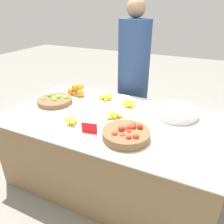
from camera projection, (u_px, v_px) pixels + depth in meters
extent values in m
plane|color=gray|center=(112.00, 178.00, 2.18)|extent=(12.00, 12.00, 0.00)
cube|color=olive|center=(112.00, 150.00, 2.03)|extent=(1.79, 1.01, 0.67)
cube|color=silver|center=(112.00, 118.00, 1.88)|extent=(1.86, 1.05, 0.01)
cylinder|color=brown|center=(55.00, 101.00, 2.14)|extent=(0.34, 0.34, 0.05)
sphere|color=#89BC42|center=(55.00, 100.00, 2.12)|extent=(0.05, 0.05, 0.05)
sphere|color=#7AB238|center=(58.00, 98.00, 2.15)|extent=(0.05, 0.05, 0.05)
sphere|color=#7AB238|center=(60.00, 99.00, 2.16)|extent=(0.06, 0.06, 0.06)
sphere|color=#89BC42|center=(65.00, 98.00, 2.17)|extent=(0.05, 0.05, 0.05)
sphere|color=#7AB238|center=(54.00, 100.00, 2.10)|extent=(0.05, 0.05, 0.05)
sphere|color=#89BC42|center=(59.00, 96.00, 2.19)|extent=(0.04, 0.04, 0.04)
sphere|color=#89BC42|center=(43.00, 99.00, 2.12)|extent=(0.05, 0.05, 0.05)
sphere|color=#89BC42|center=(67.00, 98.00, 2.14)|extent=(0.04, 0.04, 0.04)
sphere|color=#89BC42|center=(54.00, 99.00, 2.12)|extent=(0.05, 0.05, 0.05)
sphere|color=#7AB238|center=(50.00, 96.00, 2.17)|extent=(0.05, 0.05, 0.05)
cylinder|color=brown|center=(126.00, 134.00, 1.57)|extent=(0.35, 0.35, 0.06)
sphere|color=red|center=(129.00, 132.00, 1.57)|extent=(0.04, 0.04, 0.04)
sphere|color=red|center=(130.00, 127.00, 1.59)|extent=(0.05, 0.05, 0.05)
sphere|color=red|center=(137.00, 134.00, 1.59)|extent=(0.04, 0.04, 0.04)
sphere|color=red|center=(129.00, 133.00, 1.55)|extent=(0.04, 0.04, 0.04)
sphere|color=red|center=(140.00, 127.00, 1.58)|extent=(0.04, 0.04, 0.04)
sphere|color=red|center=(136.00, 137.00, 1.48)|extent=(0.05, 0.05, 0.05)
sphere|color=red|center=(124.00, 129.00, 1.58)|extent=(0.05, 0.05, 0.05)
sphere|color=red|center=(133.00, 127.00, 1.59)|extent=(0.04, 0.04, 0.04)
sphere|color=red|center=(124.00, 139.00, 1.51)|extent=(0.05, 0.05, 0.05)
sphere|color=red|center=(134.00, 135.00, 1.56)|extent=(0.05, 0.05, 0.05)
sphere|color=red|center=(126.00, 135.00, 1.57)|extent=(0.05, 0.05, 0.05)
sphere|color=red|center=(122.00, 137.00, 1.51)|extent=(0.05, 0.05, 0.05)
sphere|color=red|center=(129.00, 137.00, 1.47)|extent=(0.04, 0.04, 0.04)
sphere|color=red|center=(133.00, 125.00, 1.61)|extent=(0.05, 0.05, 0.05)
sphere|color=red|center=(116.00, 132.00, 1.61)|extent=(0.04, 0.04, 0.04)
sphere|color=red|center=(121.00, 129.00, 1.56)|extent=(0.05, 0.05, 0.05)
sphere|color=red|center=(115.00, 134.00, 1.52)|extent=(0.05, 0.05, 0.05)
sphere|color=orange|center=(80.00, 93.00, 2.27)|extent=(0.08, 0.08, 0.08)
sphere|color=orange|center=(77.00, 90.00, 2.36)|extent=(0.08, 0.08, 0.08)
sphere|color=orange|center=(71.00, 91.00, 2.33)|extent=(0.08, 0.08, 0.08)
sphere|color=orange|center=(80.00, 87.00, 2.28)|extent=(0.08, 0.08, 0.08)
sphere|color=orange|center=(75.00, 87.00, 2.29)|extent=(0.08, 0.08, 0.08)
cylinder|color=silver|center=(175.00, 112.00, 1.90)|extent=(0.38, 0.38, 0.07)
cube|color=red|center=(89.00, 128.00, 1.63)|extent=(0.12, 0.03, 0.08)
ellipsoid|color=yellow|center=(112.00, 117.00, 1.85)|extent=(0.09, 0.13, 0.03)
ellipsoid|color=yellow|center=(114.00, 114.00, 1.89)|extent=(0.11, 0.13, 0.03)
ellipsoid|color=yellow|center=(113.00, 115.00, 1.88)|extent=(0.08, 0.12, 0.03)
ellipsoid|color=yellow|center=(116.00, 115.00, 1.88)|extent=(0.16, 0.03, 0.03)
ellipsoid|color=yellow|center=(117.00, 114.00, 1.86)|extent=(0.12, 0.08, 0.03)
ellipsoid|color=yellow|center=(112.00, 113.00, 1.86)|extent=(0.10, 0.11, 0.03)
ellipsoid|color=yellow|center=(71.00, 120.00, 1.80)|extent=(0.14, 0.06, 0.03)
ellipsoid|color=yellow|center=(70.00, 121.00, 1.78)|extent=(0.09, 0.11, 0.03)
ellipsoid|color=yellow|center=(72.00, 122.00, 1.77)|extent=(0.09, 0.11, 0.03)
ellipsoid|color=yellow|center=(69.00, 122.00, 1.77)|extent=(0.08, 0.12, 0.03)
ellipsoid|color=yellow|center=(69.00, 119.00, 1.82)|extent=(0.10, 0.14, 0.03)
ellipsoid|color=yellow|center=(70.00, 120.00, 1.75)|extent=(0.11, 0.11, 0.03)
ellipsoid|color=yellow|center=(73.00, 119.00, 1.76)|extent=(0.10, 0.13, 0.03)
ellipsoid|color=yellow|center=(107.00, 99.00, 2.20)|extent=(0.04, 0.11, 0.03)
ellipsoid|color=yellow|center=(106.00, 98.00, 2.21)|extent=(0.15, 0.06, 0.03)
ellipsoid|color=yellow|center=(104.00, 99.00, 2.21)|extent=(0.14, 0.10, 0.03)
ellipsoid|color=yellow|center=(106.00, 97.00, 2.20)|extent=(0.16, 0.06, 0.03)
ellipsoid|color=yellow|center=(107.00, 95.00, 2.21)|extent=(0.08, 0.15, 0.04)
ellipsoid|color=yellow|center=(129.00, 105.00, 2.07)|extent=(0.04, 0.13, 0.03)
ellipsoid|color=yellow|center=(127.00, 104.00, 2.08)|extent=(0.12, 0.11, 0.03)
ellipsoid|color=yellow|center=(129.00, 105.00, 2.07)|extent=(0.13, 0.12, 0.03)
ellipsoid|color=yellow|center=(127.00, 104.00, 2.08)|extent=(0.12, 0.04, 0.03)
ellipsoid|color=yellow|center=(128.00, 104.00, 2.03)|extent=(0.16, 0.06, 0.03)
ellipsoid|color=yellow|center=(131.00, 102.00, 2.08)|extent=(0.15, 0.05, 0.03)
cylinder|color=navy|center=(133.00, 84.00, 2.56)|extent=(0.36, 0.36, 1.43)
sphere|color=#A87A56|center=(136.00, 8.00, 2.20)|extent=(0.20, 0.20, 0.20)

